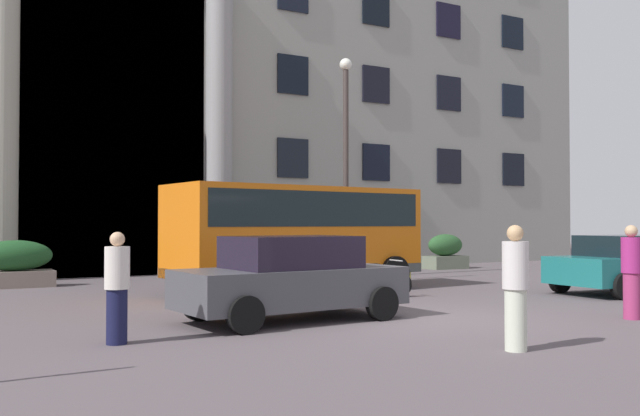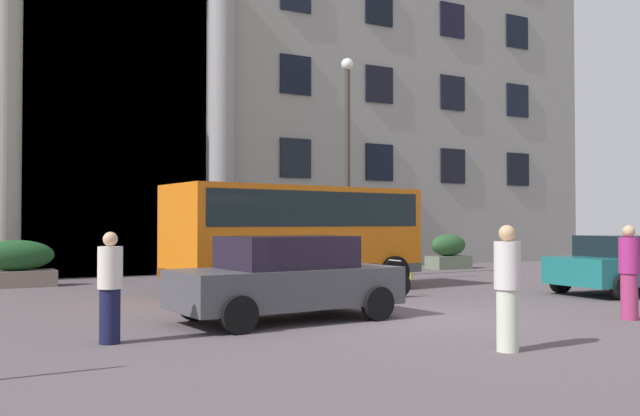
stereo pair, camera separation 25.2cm
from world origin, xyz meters
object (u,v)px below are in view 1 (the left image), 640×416
lamppost_plaza_centre (346,149)px  pedestrian_man_crossing (632,272)px  parked_sedan_far (629,264)px  pedestrian_woman_with_bag (117,288)px  bus_stop_sign (409,230)px  hedge_planter_entrance_right (14,265)px  motorcycle_far_end (373,279)px  orange_minibus (297,229)px  hedge_planter_entrance_left (445,252)px  hedge_planter_west (356,253)px  parked_coupe_end (291,278)px  pedestrian_child_trailing (515,287)px

lamppost_plaza_centre → pedestrian_man_crossing: bearing=-92.2°
parked_sedan_far → pedestrian_woman_with_bag: 12.91m
bus_stop_sign → hedge_planter_entrance_right: (-11.15, 3.05, -0.93)m
motorcycle_far_end → pedestrian_man_crossing: pedestrian_man_crossing is taller
orange_minibus → pedestrian_woman_with_bag: 7.94m
hedge_planter_entrance_left → motorcycle_far_end: size_ratio=0.82×
hedge_planter_entrance_right → lamppost_plaza_centre: size_ratio=0.29×
lamppost_plaza_centre → orange_minibus: bearing=-136.5°
motorcycle_far_end → hedge_planter_entrance_left: bearing=45.7°
hedge_planter_west → lamppost_plaza_centre: lamppost_plaza_centre is taller
hedge_planter_entrance_left → parked_sedan_far: (-2.00, -9.51, 0.10)m
orange_minibus → lamppost_plaza_centre: 5.44m
hedge_planter_entrance_left → motorcycle_far_end: bearing=-138.3°
pedestrian_man_crossing → lamppost_plaza_centre: bearing=-113.1°
bus_stop_sign → hedge_planter_west: 2.96m
parked_coupe_end → parked_sedan_far: bearing=-3.6°
motorcycle_far_end → pedestrian_man_crossing: size_ratio=1.14×
parked_sedan_far → orange_minibus: bearing=151.2°
hedge_planter_entrance_right → bus_stop_sign: bearing=-15.3°
hedge_planter_entrance_right → pedestrian_woman_with_bag: size_ratio=1.26×
hedge_planter_west → pedestrian_child_trailing: size_ratio=1.25×
bus_stop_sign → motorcycle_far_end: bearing=-135.0°
hedge_planter_west → pedestrian_man_crossing: 12.22m
hedge_planter_entrance_left → parked_sedan_far: parked_sedan_far is taller
pedestrian_child_trailing → pedestrian_man_crossing: (4.16, 1.24, -0.01)m
parked_sedan_far → parked_coupe_end: bearing=-176.4°
pedestrian_child_trailing → hedge_planter_entrance_left: bearing=-136.7°
bus_stop_sign → pedestrian_child_trailing: size_ratio=1.44×
hedge_planter_west → hedge_planter_entrance_right: size_ratio=1.05×
hedge_planter_entrance_left → hedge_planter_entrance_right: (-15.30, -0.21, -0.02)m
parked_sedan_far → motorcycle_far_end: size_ratio=2.10×
orange_minibus → parked_coupe_end: (-2.47, -4.51, -0.83)m
pedestrian_man_crossing → lamppost_plaza_centre: size_ratio=0.24×
parked_sedan_far → pedestrian_child_trailing: pedestrian_child_trailing is taller
bus_stop_sign → pedestrian_child_trailing: (-6.05, -10.51, -0.68)m
parked_coupe_end → motorcycle_far_end: bearing=29.9°
hedge_planter_west → pedestrian_child_trailing: 14.57m
orange_minibus → hedge_planter_entrance_left: bearing=22.7°
hedge_planter_entrance_left → hedge_planter_entrance_right: 15.30m
hedge_planter_west → parked_coupe_end: parked_coupe_end is taller
hedge_planter_entrance_left → lamppost_plaza_centre: lamppost_plaza_centre is taller
hedge_planter_entrance_right → hedge_planter_west: bearing=-1.1°
motorcycle_far_end → pedestrian_man_crossing: (2.26, -5.13, 0.42)m
hedge_planter_entrance_right → parked_sedan_far: size_ratio=0.50×
orange_minibus → hedge_planter_west: bearing=38.0°
pedestrian_woman_with_bag → pedestrian_man_crossing: 9.06m
hedge_planter_entrance_left → pedestrian_man_crossing: (-6.04, -12.53, 0.23)m
hedge_planter_entrance_right → pedestrian_child_trailing: pedestrian_child_trailing is taller
hedge_planter_entrance_left → hedge_planter_entrance_right: hedge_planter_entrance_left is taller
pedestrian_woman_with_bag → pedestrian_man_crossing: bearing=1.6°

